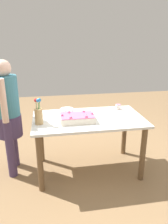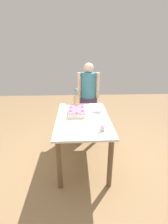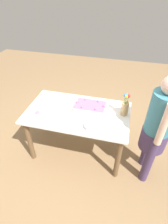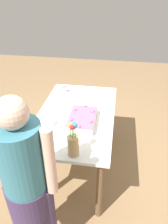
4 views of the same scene
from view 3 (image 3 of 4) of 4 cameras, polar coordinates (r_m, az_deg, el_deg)
The scene contains 8 objects.
ground_plane at distance 2.90m, azimuth -1.76°, elevation -11.82°, with size 8.00×8.00×0.00m, color olive.
dining_table at distance 2.45m, azimuth -2.04°, elevation -2.26°, with size 1.40×0.82×0.76m.
sheet_cake at distance 2.39m, azimuth 2.08°, elevation 1.67°, with size 0.41×0.26×0.11m.
serving_plate_with_slice at distance 2.35m, azimuth -14.83°, elevation -1.17°, with size 0.19×0.19×0.08m.
cake_knife at distance 2.49m, azimuth -9.24°, elevation 1.66°, with size 0.23×0.02×0.00m, color silver.
flower_vase at distance 2.31m, azimuth 13.25°, elevation 1.62°, with size 0.10×0.10×0.32m.
fruit_bowl at distance 2.12m, azimuth 2.44°, elevation -4.59°, with size 0.18×0.18×0.05m, color silver.
person_standing at distance 2.18m, azimuth 22.86°, elevation -4.43°, with size 0.31×0.45×1.49m.
Camera 3 is at (-0.55, 1.79, 2.22)m, focal length 28.00 mm.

